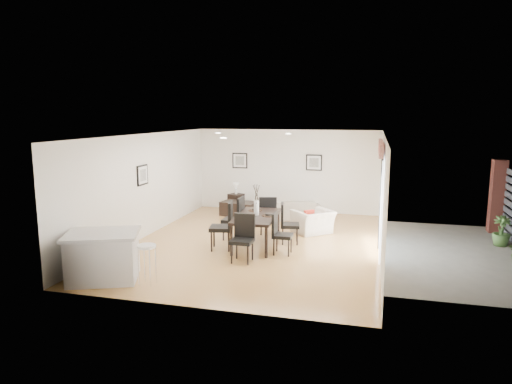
% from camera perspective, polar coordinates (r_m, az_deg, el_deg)
% --- Properties ---
extents(ground, '(8.00, 8.00, 0.00)m').
position_cam_1_polar(ground, '(11.51, 0.03, -6.41)').
color(ground, tan).
rests_on(ground, ground).
extents(wall_back, '(6.00, 0.04, 2.70)m').
position_cam_1_polar(wall_back, '(15.08, 3.86, 2.66)').
color(wall_back, white).
rests_on(wall_back, ground).
extents(wall_front, '(6.00, 0.04, 2.70)m').
position_cam_1_polar(wall_front, '(7.49, -7.73, -4.64)').
color(wall_front, white).
rests_on(wall_front, ground).
extents(wall_left, '(0.04, 8.00, 2.70)m').
position_cam_1_polar(wall_left, '(12.30, -13.63, 0.81)').
color(wall_left, white).
rests_on(wall_left, ground).
extents(wall_right, '(0.04, 8.00, 2.70)m').
position_cam_1_polar(wall_right, '(10.86, 15.53, -0.43)').
color(wall_right, white).
rests_on(wall_right, ground).
extents(ceiling, '(6.00, 8.00, 0.02)m').
position_cam_1_polar(ceiling, '(11.07, 0.03, 7.15)').
color(ceiling, white).
rests_on(ceiling, wall_back).
extents(sofa, '(2.16, 1.46, 0.59)m').
position_cam_1_polar(sofa, '(14.12, 4.12, -2.17)').
color(sofa, gray).
rests_on(sofa, ground).
extents(armchair, '(1.30, 1.29, 0.63)m').
position_cam_1_polar(armchair, '(12.47, 7.13, -3.71)').
color(armchair, beige).
rests_on(armchair, ground).
extents(courtyard_plant_b, '(0.43, 0.43, 0.74)m').
position_cam_1_polar(courtyard_plant_b, '(12.70, 28.34, -4.32)').
color(courtyard_plant_b, '#3E6129').
rests_on(courtyard_plant_b, ground).
extents(dining_table, '(1.03, 1.91, 0.78)m').
position_cam_1_polar(dining_table, '(11.08, 0.05, -3.30)').
color(dining_table, black).
rests_on(dining_table, ground).
extents(dining_chair_wnear, '(0.62, 0.62, 1.16)m').
position_cam_1_polar(dining_chair_wnear, '(10.86, -3.87, -3.87)').
color(dining_chair_wnear, black).
rests_on(dining_chair_wnear, ground).
extents(dining_chair_wfar, '(0.50, 0.50, 1.11)m').
position_cam_1_polar(dining_chair_wfar, '(11.71, -2.46, -3.00)').
color(dining_chair_wfar, black).
rests_on(dining_chair_wfar, ground).
extents(dining_chair_enear, '(0.44, 0.44, 0.97)m').
position_cam_1_polar(dining_chair_enear, '(10.53, 2.92, -4.89)').
color(dining_chair_enear, black).
rests_on(dining_chair_enear, ground).
extents(dining_chair_efar, '(0.53, 0.53, 1.02)m').
position_cam_1_polar(dining_chair_efar, '(11.40, 3.84, -3.64)').
color(dining_chair_efar, black).
rests_on(dining_chair_efar, ground).
extents(dining_chair_head, '(0.47, 0.47, 1.04)m').
position_cam_1_polar(dining_chair_head, '(10.03, -1.61, -5.39)').
color(dining_chair_head, black).
rests_on(dining_chair_head, ground).
extents(dining_chair_foot, '(0.56, 0.56, 1.04)m').
position_cam_1_polar(dining_chair_foot, '(12.20, 1.51, -2.67)').
color(dining_chair_foot, black).
rests_on(dining_chair_foot, ground).
extents(vase, '(0.82, 1.35, 0.76)m').
position_cam_1_polar(vase, '(11.00, 0.05, -1.19)').
color(vase, white).
rests_on(vase, dining_table).
extents(coffee_table, '(1.21, 0.86, 0.44)m').
position_cam_1_polar(coffee_table, '(14.55, -2.10, -2.09)').
color(coffee_table, black).
rests_on(coffee_table, ground).
extents(side_table, '(0.55, 0.55, 0.56)m').
position_cam_1_polar(side_table, '(15.34, -2.50, -1.26)').
color(side_table, black).
rests_on(side_table, ground).
extents(table_lamp, '(0.19, 0.19, 0.37)m').
position_cam_1_polar(table_lamp, '(15.25, -2.51, 0.65)').
color(table_lamp, white).
rests_on(table_lamp, side_table).
extents(cushion, '(0.27, 0.26, 0.29)m').
position_cam_1_polar(cushion, '(12.35, 6.67, -2.92)').
color(cushion, '#A92415').
rests_on(cushion, armchair).
extents(kitchen_island, '(1.65, 1.47, 0.95)m').
position_cam_1_polar(kitchen_island, '(9.40, -18.58, -7.59)').
color(kitchen_island, silver).
rests_on(kitchen_island, ground).
extents(bar_stool, '(0.35, 0.35, 0.77)m').
position_cam_1_polar(bar_stool, '(8.88, -13.50, -7.13)').
color(bar_stool, white).
rests_on(bar_stool, ground).
extents(framed_print_back_left, '(0.52, 0.04, 0.52)m').
position_cam_1_polar(framed_print_back_left, '(15.39, -2.03, 3.94)').
color(framed_print_back_left, black).
rests_on(framed_print_back_left, wall_back).
extents(framed_print_back_right, '(0.52, 0.04, 0.52)m').
position_cam_1_polar(framed_print_back_right, '(14.87, 7.26, 3.67)').
color(framed_print_back_right, black).
rests_on(framed_print_back_right, wall_back).
extents(framed_print_left_wall, '(0.04, 0.52, 0.52)m').
position_cam_1_polar(framed_print_left_wall, '(12.07, -14.00, 2.07)').
color(framed_print_left_wall, black).
rests_on(framed_print_left_wall, wall_left).
extents(sliding_door, '(0.12, 2.70, 2.57)m').
position_cam_1_polar(sliding_door, '(11.11, 15.36, 1.45)').
color(sliding_door, white).
rests_on(sliding_door, wall_right).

